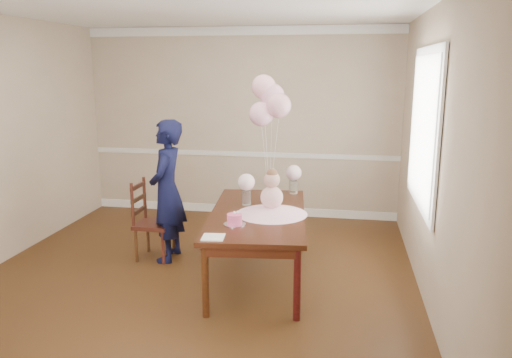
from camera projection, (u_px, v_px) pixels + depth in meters
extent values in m
cube|color=#311C0C|center=(193.00, 282.00, 5.08)|extent=(4.50, 5.00, 0.00)
cube|color=white|center=(184.00, 3.00, 4.49)|extent=(4.50, 5.00, 0.02)
cube|color=tan|center=(241.00, 123.00, 7.19)|extent=(4.50, 0.02, 2.70)
cube|color=tan|center=(30.00, 235.00, 2.38)|extent=(4.50, 0.02, 2.70)
cube|color=tan|center=(434.00, 158.00, 4.40)|extent=(0.02, 5.00, 2.70)
cube|color=silver|center=(241.00, 154.00, 7.28)|extent=(4.50, 0.02, 0.07)
cube|color=white|center=(241.00, 31.00, 6.90)|extent=(4.50, 0.02, 0.12)
cube|color=white|center=(242.00, 209.00, 7.46)|extent=(4.50, 0.02, 0.12)
cube|color=white|center=(424.00, 129.00, 4.84)|extent=(0.02, 1.66, 1.56)
cube|color=silver|center=(422.00, 129.00, 4.85)|extent=(0.01, 1.50, 1.40)
cube|color=black|center=(258.00, 214.00, 5.04)|extent=(1.13, 1.97, 0.05)
cube|color=black|center=(258.00, 221.00, 5.05)|extent=(1.02, 1.86, 0.09)
cylinder|color=black|center=(205.00, 281.00, 4.30)|extent=(0.07, 0.07, 0.66)
cylinder|color=black|center=(297.00, 284.00, 4.24)|extent=(0.07, 0.07, 0.66)
cylinder|color=black|center=(230.00, 221.00, 5.98)|extent=(0.07, 0.07, 0.66)
cylinder|color=black|center=(296.00, 223.00, 5.93)|extent=(0.07, 0.07, 0.66)
cone|color=#FFBBD9|center=(272.00, 209.00, 4.96)|extent=(0.78, 0.78, 0.09)
sphere|color=#F299C1|center=(272.00, 197.00, 4.94)|extent=(0.23, 0.23, 0.23)
sphere|color=#D39E91|center=(272.00, 180.00, 4.90)|extent=(0.16, 0.16, 0.16)
sphere|color=brown|center=(272.00, 174.00, 4.89)|extent=(0.11, 0.11, 0.11)
cylinder|color=silver|center=(235.00, 224.00, 4.63)|extent=(0.23, 0.23, 0.01)
cylinder|color=#E24780|center=(234.00, 219.00, 4.62)|extent=(0.15, 0.15, 0.09)
sphere|color=white|center=(234.00, 213.00, 4.61)|extent=(0.03, 0.03, 0.03)
sphere|color=silver|center=(238.00, 212.00, 4.62)|extent=(0.03, 0.03, 0.03)
cylinder|color=silver|center=(246.00, 198.00, 5.30)|extent=(0.10, 0.10, 0.15)
sphere|color=#FFD5DB|center=(246.00, 182.00, 5.26)|extent=(0.18, 0.18, 0.18)
cylinder|color=white|center=(293.00, 187.00, 5.77)|extent=(0.10, 0.10, 0.15)
sphere|color=silver|center=(294.00, 173.00, 5.73)|extent=(0.18, 0.18, 0.18)
cube|color=white|center=(213.00, 237.00, 4.27)|extent=(0.21, 0.21, 0.01)
cylinder|color=#BBBCC0|center=(270.00, 198.00, 5.53)|extent=(0.04, 0.04, 0.02)
sphere|color=#FFB4D1|center=(261.00, 114.00, 5.33)|extent=(0.26, 0.26, 0.26)
sphere|color=#EDA8BA|center=(279.00, 106.00, 5.25)|extent=(0.26, 0.26, 0.26)
sphere|color=#F0AACE|center=(272.00, 96.00, 5.37)|extent=(0.26, 0.26, 0.26)
sphere|color=#FFB4C5|center=(264.00, 87.00, 5.38)|extent=(0.26, 0.26, 0.26)
cylinder|color=white|center=(265.00, 163.00, 5.44)|extent=(0.09, 0.01, 0.79)
cylinder|color=white|center=(274.00, 160.00, 5.40)|extent=(0.10, 0.04, 0.88)
cylinder|color=silver|center=(271.00, 154.00, 5.46)|extent=(0.01, 0.09, 0.98)
cylinder|color=white|center=(267.00, 150.00, 5.47)|extent=(0.09, 0.09, 1.07)
cube|color=#35140E|center=(154.00, 224.00, 5.63)|extent=(0.40, 0.40, 0.04)
cylinder|color=#3B2010|center=(136.00, 246.00, 5.56)|extent=(0.04, 0.04, 0.38)
cylinder|color=#38140F|center=(163.00, 248.00, 5.50)|extent=(0.04, 0.04, 0.38)
cylinder|color=#3D2110|center=(148.00, 236.00, 5.86)|extent=(0.04, 0.04, 0.38)
cylinder|color=#391D0F|center=(174.00, 238.00, 5.80)|extent=(0.04, 0.04, 0.38)
cylinder|color=#37150F|center=(132.00, 205.00, 5.46)|extent=(0.04, 0.04, 0.50)
cylinder|color=#3D1910|center=(145.00, 198.00, 5.77)|extent=(0.04, 0.04, 0.50)
cube|color=black|center=(139.00, 211.00, 5.64)|extent=(0.04, 0.36, 0.04)
cube|color=#341D0E|center=(138.00, 199.00, 5.61)|extent=(0.04, 0.36, 0.04)
cube|color=#35170E|center=(138.00, 186.00, 5.58)|extent=(0.04, 0.36, 0.04)
imported|color=black|center=(167.00, 191.00, 5.53)|extent=(0.41, 0.59, 1.59)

